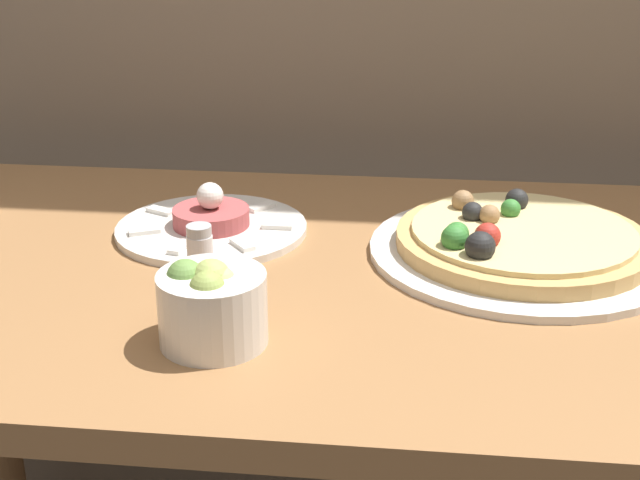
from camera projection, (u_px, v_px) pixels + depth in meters
dining_table at (329, 347)px, 1.11m from camera, size 1.35×0.72×0.77m
pizza_plate at (520, 242)px, 1.10m from camera, size 0.38×0.38×0.06m
tartare_plate at (211, 224)px, 1.17m from camera, size 0.25×0.25×0.07m
small_bowl at (211, 303)px, 0.88m from camera, size 0.11×0.11×0.09m
salt_shaker at (200, 256)px, 1.01m from camera, size 0.03×0.03×0.07m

